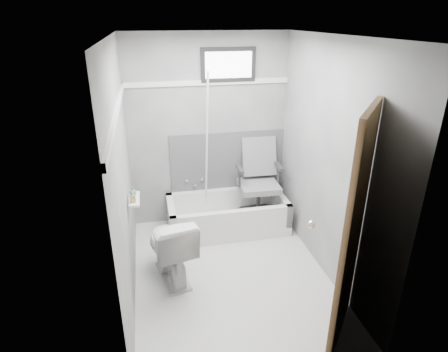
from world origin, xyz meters
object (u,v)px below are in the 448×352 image
object	(u,v)px
toilet	(170,247)
door	(406,253)
soap_bottle_a	(133,197)
bathtub	(227,214)
soap_bottle_b	(133,191)
office_chair	(259,181)

from	to	relation	value
toilet	door	size ratio (longest dim) A/B	0.38
soap_bottle_a	door	bearing A→B (deg)	-35.94
bathtub	soap_bottle_b	world-z (taller)	soap_bottle_b
bathtub	soap_bottle_a	distance (m)	1.57
office_chair	door	world-z (taller)	door
door	soap_bottle_b	distance (m)	2.46
bathtub	soap_bottle_a	size ratio (longest dim) A/B	14.49
door	soap_bottle_a	distance (m)	2.37
soap_bottle_a	bathtub	bearing A→B (deg)	36.48
soap_bottle_a	soap_bottle_b	size ratio (longest dim) A/B	1.15
toilet	soap_bottle_b	bearing A→B (deg)	-38.04
soap_bottle_a	soap_bottle_b	distance (m)	0.14
bathtub	office_chair	size ratio (longest dim) A/B	1.50
toilet	soap_bottle_a	bearing A→B (deg)	-14.91
bathtub	toilet	bearing A→B (deg)	-133.31
door	soap_bottle_a	world-z (taller)	door
soap_bottle_b	bathtub	bearing A→B (deg)	31.51
office_chair	soap_bottle_b	world-z (taller)	office_chair
toilet	soap_bottle_a	distance (m)	0.68
door	soap_bottle_b	world-z (taller)	door
soap_bottle_a	soap_bottle_b	xyz separation A→B (m)	(0.00, 0.14, -0.01)
office_chair	door	bearing A→B (deg)	-77.98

